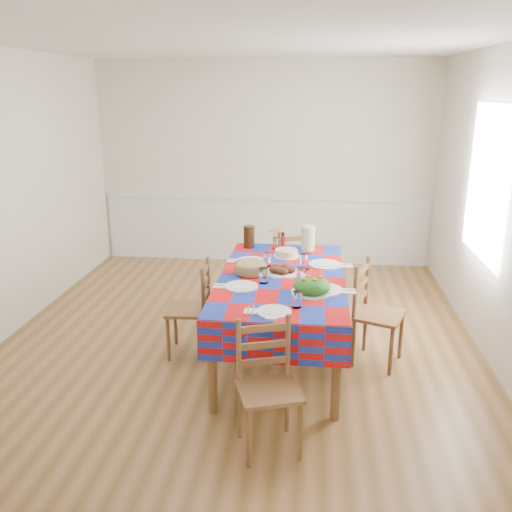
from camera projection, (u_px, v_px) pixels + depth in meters
The scene contains 23 objects.
room at pixel (239, 201), 4.88m from camera, with size 4.58×5.08×2.78m.
wainscot at pixel (264, 227), 7.49m from camera, with size 4.41×0.06×0.92m.
window_right at pixel (487, 183), 4.89m from camera, with size 1.40×1.40×0.00m, color white.
dining_table at pixel (282, 285), 4.68m from camera, with size 1.08×2.00×0.78m.
setting_near_head at pixel (282, 307), 3.91m from camera, with size 0.41×0.27×0.12m.
setting_left_near at pixel (249, 282), 4.41m from camera, with size 0.49×0.29×0.13m.
setting_left_far at pixel (256, 260), 4.99m from camera, with size 0.48×0.28×0.13m.
setting_right_near at pixel (317, 285), 4.35m from camera, with size 0.56×0.32×0.14m.
setting_right_far at pixel (318, 263), 4.88m from camera, with size 0.56×0.32×0.14m.
meat_platter at pixel (282, 271), 4.69m from camera, with size 0.39×0.28×0.08m.
salad_platter at pixel (312, 287), 4.24m from camera, with size 0.33×0.33×0.14m.
pasta_bowl at pixel (251, 268), 4.69m from camera, with size 0.28×0.28×0.10m.
cake at pixel (286, 253), 5.18m from camera, with size 0.25×0.25×0.07m.
serving_utensils at pixel (304, 281), 4.51m from camera, with size 0.14×0.31×0.01m.
flower_vase at pixel (276, 240), 5.41m from camera, with size 0.14×0.12×0.23m.
hot_sauce at pixel (283, 240), 5.45m from camera, with size 0.04×0.04×0.16m, color red.
green_pitcher at pixel (308, 238), 5.38m from camera, with size 0.14×0.14×0.24m, color #B8DC9B.
tea_pitcher at pixel (249, 237), 5.46m from camera, with size 0.11×0.11×0.22m, color #301C0A.
name_card at pixel (271, 319), 3.75m from camera, with size 0.08×0.03×0.02m, color white.
chair_near at pixel (268, 387), 3.56m from camera, with size 0.49×0.48×0.89m.
chair_far at pixel (290, 268), 5.96m from camera, with size 0.50×0.48×0.88m.
chair_left at pixel (192, 309), 4.84m from camera, with size 0.39×0.40×0.87m.
chair_right at pixel (374, 314), 4.68m from camera, with size 0.51×0.52×0.91m.
Camera 1 is at (0.68, -4.77, 2.31)m, focal length 38.00 mm.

